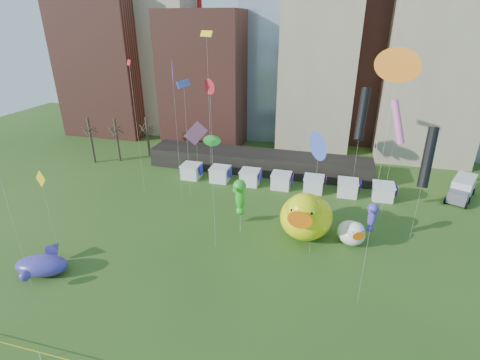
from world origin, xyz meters
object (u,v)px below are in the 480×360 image
(big_duck, at_px, (306,215))
(whale_inflatable, at_px, (43,264))
(seahorse_purple, at_px, (372,215))
(box_truck, at_px, (462,188))
(small_duck, at_px, (352,232))
(seahorse_green, at_px, (240,195))

(big_duck, height_order, whale_inflatable, big_duck)
(big_duck, relative_size, seahorse_purple, 1.73)
(box_truck, bearing_deg, small_duck, -109.22)
(seahorse_green, xyz_separation_m, whale_inflatable, (-17.63, -13.07, -4.00))
(big_duck, bearing_deg, seahorse_green, -168.91)
(seahorse_purple, relative_size, whale_inflatable, 0.74)
(small_duck, bearing_deg, seahorse_purple, 8.56)
(big_duck, bearing_deg, box_truck, 43.54)
(small_duck, bearing_deg, big_duck, 161.87)
(seahorse_purple, xyz_separation_m, box_truck, (13.79, 15.76, -2.02))
(big_duck, bearing_deg, seahorse_purple, 12.79)
(big_duck, xyz_separation_m, box_truck, (21.27, 16.74, -1.49))
(seahorse_purple, bearing_deg, big_duck, -148.21)
(small_duck, height_order, whale_inflatable, small_duck)
(whale_inflatable, distance_m, box_truck, 55.86)
(small_duck, height_order, box_truck, small_duck)
(small_duck, bearing_deg, box_truck, 28.83)
(seahorse_green, bearing_deg, whale_inflatable, -128.57)
(seahorse_green, relative_size, seahorse_purple, 1.38)
(whale_inflatable, bearing_deg, seahorse_green, 22.97)
(big_duck, height_order, small_duck, big_duck)
(small_duck, relative_size, box_truck, 0.64)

